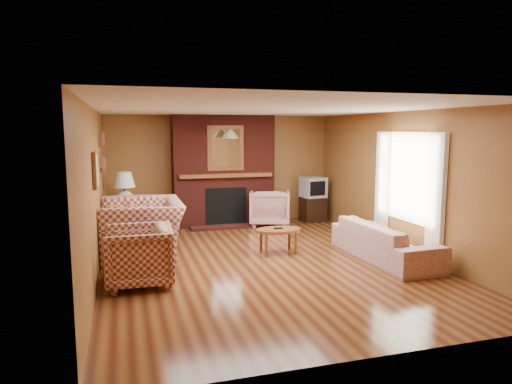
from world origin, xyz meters
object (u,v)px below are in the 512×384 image
object	(u,v)px
floral_sofa	(385,241)
table_lamp	(124,188)
plaid_loveseat	(142,229)
floral_armchair	(270,207)
plaid_armchair	(139,256)
tv_stand	(313,209)
side_table	(126,222)
coffee_table	(278,232)
crt_tv	(313,187)
fireplace	(224,171)

from	to	relation	value
floral_sofa	table_lamp	distance (m)	4.99
plaid_loveseat	floral_armchair	world-z (taller)	plaid_loveseat
plaid_armchair	tv_stand	size ratio (longest dim) A/B	1.60
side_table	floral_sofa	bearing A→B (deg)	-35.96
floral_armchair	table_lamp	bearing A→B (deg)	23.20
plaid_loveseat	tv_stand	distance (m)	4.40
plaid_armchair	coffee_table	xyz separation A→B (m)	(2.32, 0.96, -0.04)
plaid_armchair	floral_armchair	distance (m)	4.35
side_table	plaid_armchair	bearing A→B (deg)	-87.17
plaid_loveseat	crt_tv	size ratio (longest dim) A/B	2.67
coffee_table	side_table	xyz separation A→B (m)	(-2.47, 2.08, -0.08)
table_lamp	tv_stand	size ratio (longest dim) A/B	1.26
plaid_armchair	table_lamp	bearing A→B (deg)	-175.50
plaid_armchair	floral_armchair	size ratio (longest dim) A/B	1.02
plaid_armchair	floral_sofa	world-z (taller)	plaid_armchair
plaid_armchair	crt_tv	distance (m)	5.25
fireplace	floral_sofa	size ratio (longest dim) A/B	1.15
table_lamp	tv_stand	world-z (taller)	table_lamp
plaid_loveseat	table_lamp	bearing A→B (deg)	-171.62
plaid_loveseat	side_table	bearing A→B (deg)	-171.62
table_lamp	tv_stand	distance (m)	4.22
coffee_table	plaid_loveseat	bearing A→B (deg)	169.91
floral_armchair	table_lamp	size ratio (longest dim) A/B	1.24
fireplace	side_table	world-z (taller)	fireplace
plaid_armchair	coffee_table	size ratio (longest dim) A/B	1.14
floral_armchair	coffee_table	xyz separation A→B (m)	(-0.59, -2.27, -0.03)
floral_armchair	side_table	bearing A→B (deg)	23.20
coffee_table	plaid_armchair	bearing A→B (deg)	-157.50
side_table	plaid_loveseat	bearing A→B (deg)	-81.55
tv_stand	crt_tv	distance (m)	0.51
coffee_table	side_table	bearing A→B (deg)	139.90
plaid_armchair	tv_stand	distance (m)	5.24
floral_sofa	tv_stand	size ratio (longest dim) A/B	3.76
side_table	tv_stand	world-z (taller)	side_table
side_table	tv_stand	distance (m)	4.16
fireplace	floral_sofa	bearing A→B (deg)	-61.06
floral_sofa	crt_tv	xyz separation A→B (m)	(0.15, 3.25, 0.48)
plaid_loveseat	side_table	xyz separation A→B (m)	(-0.25, 1.68, -0.19)
floral_armchair	coffee_table	distance (m)	2.35
table_lamp	tv_stand	bearing A→B (deg)	4.82
plaid_armchair	coffee_table	distance (m)	2.51
plaid_armchair	side_table	size ratio (longest dim) A/B	1.56
coffee_table	tv_stand	bearing A→B (deg)	55.30
floral_armchair	tv_stand	world-z (taller)	floral_armchair
plaid_loveseat	side_table	distance (m)	1.71
floral_sofa	coffee_table	bearing A→B (deg)	59.58
floral_sofa	tv_stand	bearing A→B (deg)	-4.79
fireplace	floral_sofa	distance (m)	4.02
table_lamp	crt_tv	distance (m)	4.17
floral_armchair	plaid_loveseat	bearing A→B (deg)	53.32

